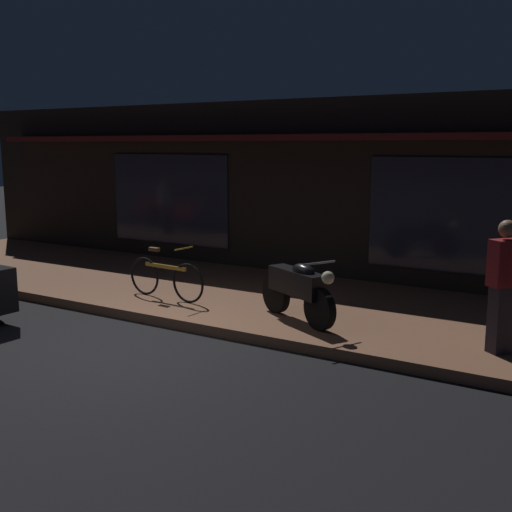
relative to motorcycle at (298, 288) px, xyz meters
The scene contains 6 objects.
ground_plane 2.62m from the motorcycle, 132.38° to the right, with size 60.00×60.00×0.00m, color black.
sidewalk_slab 2.13m from the motorcycle, 146.82° to the left, with size 18.00×4.00×0.15m, color brown.
storefront_building 4.96m from the motorcycle, 110.82° to the left, with size 18.00×3.30×3.60m.
motorcycle is the anchor object (origin of this frame).
bicycle_parked 2.55m from the motorcycle, behind, with size 1.66×0.42×0.91m.
person_bystander 2.83m from the motorcycle, ahead, with size 0.53×0.45×1.67m.
Camera 1 is at (5.83, -6.05, 2.71)m, focal length 43.94 mm.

